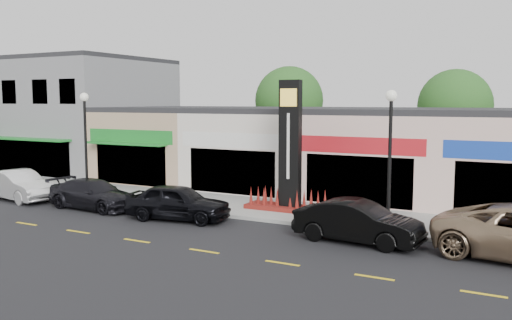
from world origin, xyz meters
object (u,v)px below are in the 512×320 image
object	(u,v)px
car_white_van	(18,185)
pylon_sign	(290,165)
car_dark_sedan	(93,194)
lamp_west_near	(85,134)
car_black_conv	(358,222)
lamp_east_near	(390,146)
car_black_sedan	(178,202)

from	to	relation	value
car_white_van	pylon_sign	bearing A→B (deg)	-66.58
car_dark_sedan	lamp_west_near	bearing A→B (deg)	53.68
pylon_sign	car_black_conv	bearing A→B (deg)	-39.38
lamp_east_near	car_black_sedan	xyz separation A→B (m)	(-8.77, -1.85, -2.68)
lamp_east_near	pylon_sign	bearing A→B (deg)	161.25
pylon_sign	car_black_sedan	distance (m)	5.38
lamp_east_near	car_dark_sedan	world-z (taller)	lamp_east_near
lamp_east_near	pylon_sign	xyz separation A→B (m)	(-5.00, 1.70, -1.20)
car_dark_sedan	car_black_conv	distance (m)	13.21
lamp_west_near	car_dark_sedan	distance (m)	3.91
car_black_conv	car_dark_sedan	bearing A→B (deg)	94.53
car_black_conv	car_white_van	bearing A→B (deg)	95.17
car_black_conv	lamp_west_near	bearing A→B (deg)	88.17
car_white_van	car_black_conv	distance (m)	18.35
lamp_west_near	lamp_east_near	bearing A→B (deg)	0.00
car_dark_sedan	car_black_sedan	size ratio (longest dim) A/B	1.05
lamp_west_near	car_black_conv	size ratio (longest dim) A/B	1.16
car_black_sedan	car_white_van	bearing A→B (deg)	81.44
car_black_conv	pylon_sign	bearing A→B (deg)	55.78
pylon_sign	car_black_conv	distance (m)	5.84
car_white_van	car_black_conv	xyz separation A→B (m)	(18.35, 0.00, -0.01)
lamp_west_near	car_black_conv	bearing A→B (deg)	-6.99
car_white_van	car_black_conv	size ratio (longest dim) A/B	1.02
car_dark_sedan	car_black_conv	world-z (taller)	car_black_conv
car_white_van	lamp_west_near	bearing A→B (deg)	-48.69
car_black_sedan	car_dark_sedan	bearing A→B (deg)	79.99
lamp_west_near	car_white_van	distance (m)	4.44
lamp_west_near	car_dark_sedan	size ratio (longest dim) A/B	1.12
pylon_sign	car_white_van	size ratio (longest dim) A/B	1.25
lamp_west_near	pylon_sign	world-z (taller)	pylon_sign
lamp_west_near	car_dark_sedan	world-z (taller)	lamp_west_near
lamp_west_near	car_white_van	bearing A→B (deg)	-147.75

